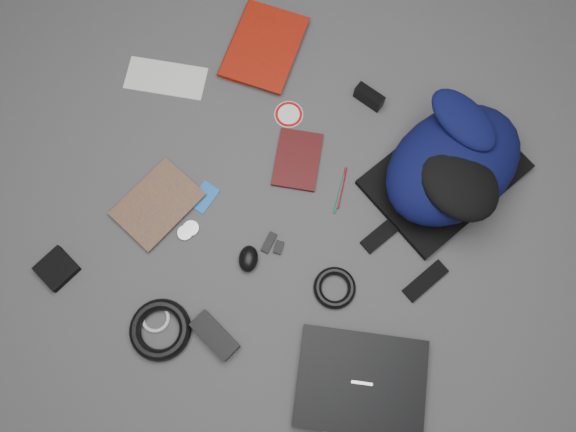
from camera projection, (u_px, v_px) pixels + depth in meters
The scene contains 22 objects.
ground at pixel (288, 218), 1.62m from camera, with size 4.00×4.00×0.00m, color #4F4F51.
backpack at pixel (453, 164), 1.55m from camera, with size 0.32×0.47×0.20m, color black, non-canonical shape.
laptop at pixel (361, 383), 1.48m from camera, with size 0.34×0.26×0.03m, color black.
textbook_red at pixel (233, 37), 1.75m from camera, with size 0.21×0.28×0.03m, color maroon.
comic_book at pixel (137, 185), 1.63m from camera, with size 0.17×0.23×0.02m, color orange.
envelope at pixel (166, 78), 1.73m from camera, with size 0.24×0.11×0.00m, color white.
dvd_case at pixel (297, 160), 1.66m from camera, with size 0.13×0.18×0.01m, color #380A0B.
compact_camera at pixel (369, 97), 1.69m from camera, with size 0.09×0.03×0.05m, color black.
sticker_disc at pixel (289, 114), 1.70m from camera, with size 0.09×0.09×0.00m, color white.
pen_teal at pixel (339, 194), 1.63m from camera, with size 0.01×0.01×0.12m, color #0B6352.
pen_red at pixel (342, 188), 1.64m from camera, with size 0.01×0.01×0.13m, color maroon.
id_badge at pixel (204, 197), 1.63m from camera, with size 0.06×0.09×0.00m, color blue.
usb_black at pixel (269, 242), 1.59m from camera, with size 0.02×0.06×0.01m, color black.
key_fob at pixel (279, 247), 1.59m from camera, with size 0.02×0.04×0.01m, color black.
mouse at pixel (248, 259), 1.56m from camera, with size 0.05×0.08×0.04m, color black.
headphone_left at pixel (191, 228), 1.60m from camera, with size 0.05×0.05×0.01m, color #B9B9BB.
headphone_right at pixel (185, 233), 1.60m from camera, with size 0.04×0.04×0.01m, color silver.
cable_coil at pixel (335, 288), 1.55m from camera, with size 0.12×0.12×0.02m, color black.
power_brick at pixel (215, 335), 1.51m from camera, with size 0.14×0.06×0.03m, color black.
power_cord_coil at pixel (160, 330), 1.52m from camera, with size 0.17×0.17×0.03m, color black.
pouch at pixel (57, 269), 1.57m from camera, with size 0.09×0.09×0.02m, color black.
white_cable_coil at pixel (156, 318), 1.54m from camera, with size 0.08×0.08×0.01m, color silver.
Camera 1 is at (0.20, -0.37, 1.56)m, focal length 35.00 mm.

